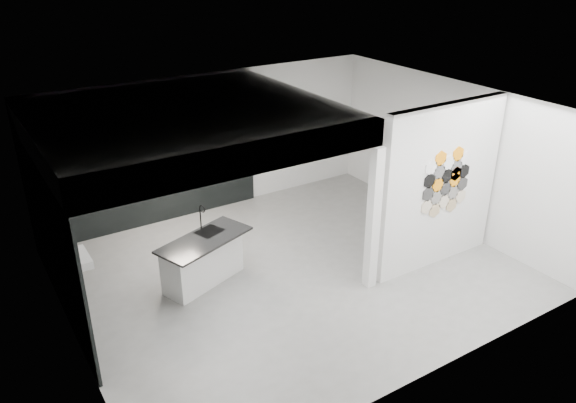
{
  "coord_description": "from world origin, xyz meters",
  "views": [
    {
      "loc": [
        -4.37,
        -6.77,
        5.02
      ],
      "look_at": [
        0.1,
        0.3,
        1.15
      ],
      "focal_mm": 35.0,
      "sensor_mm": 36.0,
      "label": 1
    }
  ],
  "objects_px": {
    "kitchen_island": "(203,259)",
    "glass_bowl": "(221,145)",
    "glass_vase": "(221,144)",
    "stockpot": "(91,168)",
    "utensil_cup": "(124,164)",
    "wall_basin": "(75,260)",
    "partition_panel": "(441,187)",
    "kettle": "(191,150)",
    "bottle_dark": "(153,156)"
  },
  "relations": [
    {
      "from": "bottle_dark",
      "to": "wall_basin",
      "type": "bearing_deg",
      "value": -133.93
    },
    {
      "from": "kitchen_island",
      "to": "bottle_dark",
      "type": "xyz_separation_m",
      "value": [
        0.13,
        2.36,
        0.99
      ]
    },
    {
      "from": "stockpot",
      "to": "bottle_dark",
      "type": "distance_m",
      "value": 1.13
    },
    {
      "from": "utensil_cup",
      "to": "partition_panel",
      "type": "bearing_deg",
      "value": -43.83
    },
    {
      "from": "glass_vase",
      "to": "stockpot",
      "type": "bearing_deg",
      "value": 180.0
    },
    {
      "from": "partition_panel",
      "to": "kettle",
      "type": "relative_size",
      "value": 15.63
    },
    {
      "from": "glass_vase",
      "to": "bottle_dark",
      "type": "bearing_deg",
      "value": 180.0
    },
    {
      "from": "kitchen_island",
      "to": "bottle_dark",
      "type": "relative_size",
      "value": 9.13
    },
    {
      "from": "wall_basin",
      "to": "glass_vase",
      "type": "xyz_separation_m",
      "value": [
        3.39,
        2.07,
        0.54
      ]
    },
    {
      "from": "wall_basin",
      "to": "bottle_dark",
      "type": "xyz_separation_m",
      "value": [
        1.99,
        2.07,
        0.56
      ]
    },
    {
      "from": "kitchen_island",
      "to": "glass_bowl",
      "type": "xyz_separation_m",
      "value": [
        1.53,
        2.36,
        0.95
      ]
    },
    {
      "from": "wall_basin",
      "to": "stockpot",
      "type": "xyz_separation_m",
      "value": [
        0.86,
        2.07,
        0.57
      ]
    },
    {
      "from": "glass_bowl",
      "to": "utensil_cup",
      "type": "distance_m",
      "value": 1.95
    },
    {
      "from": "partition_panel",
      "to": "bottle_dark",
      "type": "distance_m",
      "value": 5.2
    },
    {
      "from": "stockpot",
      "to": "glass_vase",
      "type": "height_order",
      "value": "stockpot"
    },
    {
      "from": "partition_panel",
      "to": "kitchen_island",
      "type": "xyz_separation_m",
      "value": [
        -3.61,
        1.5,
        -0.98
      ]
    },
    {
      "from": "wall_basin",
      "to": "bottle_dark",
      "type": "distance_m",
      "value": 2.92
    },
    {
      "from": "utensil_cup",
      "to": "kitchen_island",
      "type": "bearing_deg",
      "value": -79.96
    },
    {
      "from": "wall_basin",
      "to": "utensil_cup",
      "type": "relative_size",
      "value": 6.29
    },
    {
      "from": "bottle_dark",
      "to": "utensil_cup",
      "type": "relative_size",
      "value": 1.92
    },
    {
      "from": "glass_vase",
      "to": "kitchen_island",
      "type": "bearing_deg",
      "value": -122.98
    },
    {
      "from": "glass_bowl",
      "to": "bottle_dark",
      "type": "bearing_deg",
      "value": 180.0
    },
    {
      "from": "glass_bowl",
      "to": "kitchen_island",
      "type": "bearing_deg",
      "value": -122.98
    },
    {
      "from": "stockpot",
      "to": "glass_bowl",
      "type": "relative_size",
      "value": 1.89
    },
    {
      "from": "partition_panel",
      "to": "bottle_dark",
      "type": "xyz_separation_m",
      "value": [
        -3.48,
        3.87,
        0.01
      ]
    },
    {
      "from": "kitchen_island",
      "to": "glass_bowl",
      "type": "bearing_deg",
      "value": 36.99
    },
    {
      "from": "kitchen_island",
      "to": "utensil_cup",
      "type": "distance_m",
      "value": 2.58
    },
    {
      "from": "wall_basin",
      "to": "glass_bowl",
      "type": "xyz_separation_m",
      "value": [
        3.39,
        2.07,
        0.52
      ]
    },
    {
      "from": "utensil_cup",
      "to": "kettle",
      "type": "bearing_deg",
      "value": 0.0
    },
    {
      "from": "wall_basin",
      "to": "utensil_cup",
      "type": "height_order",
      "value": "utensil_cup"
    },
    {
      "from": "kettle",
      "to": "utensil_cup",
      "type": "xyz_separation_m",
      "value": [
        -1.3,
        0.0,
        -0.03
      ]
    },
    {
      "from": "wall_basin",
      "to": "stockpot",
      "type": "distance_m",
      "value": 2.31
    },
    {
      "from": "kitchen_island",
      "to": "kettle",
      "type": "relative_size",
      "value": 9.36
    },
    {
      "from": "wall_basin",
      "to": "utensil_cup",
      "type": "xyz_separation_m",
      "value": [
        1.44,
        2.07,
        0.52
      ]
    },
    {
      "from": "stockpot",
      "to": "utensil_cup",
      "type": "distance_m",
      "value": 0.59
    },
    {
      "from": "kitchen_island",
      "to": "glass_bowl",
      "type": "height_order",
      "value": "glass_bowl"
    },
    {
      "from": "wall_basin",
      "to": "bottle_dark",
      "type": "bearing_deg",
      "value": 46.07
    },
    {
      "from": "wall_basin",
      "to": "glass_vase",
      "type": "height_order",
      "value": "glass_vase"
    },
    {
      "from": "partition_panel",
      "to": "stockpot",
      "type": "height_order",
      "value": "partition_panel"
    },
    {
      "from": "kettle",
      "to": "utensil_cup",
      "type": "distance_m",
      "value": 1.31
    },
    {
      "from": "bottle_dark",
      "to": "utensil_cup",
      "type": "bearing_deg",
      "value": 180.0
    },
    {
      "from": "partition_panel",
      "to": "kitchen_island",
      "type": "height_order",
      "value": "partition_panel"
    },
    {
      "from": "stockpot",
      "to": "kettle",
      "type": "height_order",
      "value": "stockpot"
    },
    {
      "from": "glass_vase",
      "to": "utensil_cup",
      "type": "xyz_separation_m",
      "value": [
        -1.95,
        0.0,
        -0.02
      ]
    },
    {
      "from": "wall_basin",
      "to": "kitchen_island",
      "type": "height_order",
      "value": "kitchen_island"
    },
    {
      "from": "wall_basin",
      "to": "kitchen_island",
      "type": "xyz_separation_m",
      "value": [
        1.86,
        -0.3,
        -0.43
      ]
    },
    {
      "from": "stockpot",
      "to": "utensil_cup",
      "type": "bearing_deg",
      "value": 0.0
    },
    {
      "from": "partition_panel",
      "to": "wall_basin",
      "type": "bearing_deg",
      "value": 161.77
    },
    {
      "from": "kettle",
      "to": "glass_bowl",
      "type": "relative_size",
      "value": 1.4
    },
    {
      "from": "glass_bowl",
      "to": "bottle_dark",
      "type": "relative_size",
      "value": 0.7
    }
  ]
}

